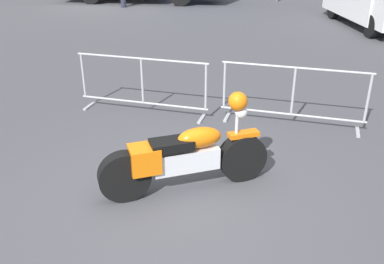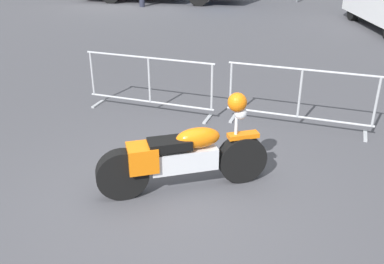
% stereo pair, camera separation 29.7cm
% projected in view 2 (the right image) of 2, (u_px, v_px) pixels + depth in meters
% --- Properties ---
extents(ground_plane, '(120.00, 120.00, 0.00)m').
position_uv_depth(ground_plane, '(171.00, 203.00, 5.44)').
color(ground_plane, '#424247').
extents(motorcycle, '(2.07, 1.30, 1.29)m').
position_uv_depth(motorcycle, '(184.00, 156.00, 5.54)').
color(motorcycle, black).
rests_on(motorcycle, ground).
extents(crowd_barrier_near, '(2.52, 0.61, 1.07)m').
position_uv_depth(crowd_barrier_near, '(150.00, 84.00, 7.93)').
color(crowd_barrier_near, '#9EA0A5').
rests_on(crowd_barrier_near, ground).
extents(crowd_barrier_far, '(2.52, 0.61, 1.07)m').
position_uv_depth(crowd_barrier_far, '(300.00, 97.00, 7.28)').
color(crowd_barrier_far, '#9EA0A5').
rests_on(crowd_barrier_far, ground).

